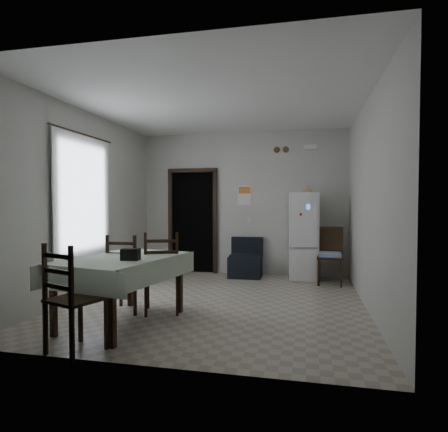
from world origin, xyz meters
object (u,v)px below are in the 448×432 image
corner_chair (330,256)px  navy_seat (245,257)px  dining_table (123,290)px  dining_chair_far_right (162,272)px  fridge (303,236)px  dining_chair_near_head (76,297)px  dining_chair_far_left (128,272)px

corner_chair → navy_seat: bearing=171.5°
dining_table → dining_chair_far_right: (0.29, 0.55, 0.14)m
navy_seat → dining_chair_far_right: bearing=-107.4°
fridge → dining_table: (-2.11, -3.13, -0.42)m
dining_table → dining_chair_near_head: bearing=-80.6°
corner_chair → dining_chair_far_right: 3.20m
corner_chair → dining_table: bearing=-128.7°
navy_seat → dining_chair_near_head: dining_chair_near_head is taller
dining_chair_far_left → dining_chair_near_head: dining_chair_near_head is taller
navy_seat → corner_chair: corner_chair is taller
dining_chair_far_left → dining_chair_near_head: 1.41m
navy_seat → dining_chair_far_right: 2.69m
fridge → corner_chair: fridge is taller
dining_table → dining_chair_far_left: (-0.19, 0.50, 0.12)m
fridge → dining_table: fridge is taller
dining_chair_far_left → dining_chair_far_right: bearing=-176.4°
corner_chair → dining_chair_near_head: size_ratio=0.95×
dining_chair_far_left → dining_chair_far_right: 0.48m
fridge → navy_seat: bearing=174.6°
fridge → dining_chair_far_left: size_ratio=1.59×
corner_chair → dining_table: (-2.59, -2.77, -0.11)m
fridge → dining_chair_near_head: size_ratio=1.54×
corner_chair → dining_chair_far_left: dining_chair_far_left is taller
dining_chair_near_head → dining_chair_far_left: bearing=-64.3°
navy_seat → dining_table: size_ratio=0.50×
dining_chair_far_left → dining_chair_far_right: size_ratio=0.96×
dining_chair_far_right → corner_chair: bearing=-155.7°
fridge → corner_chair: bearing=-42.7°
fridge → corner_chair: (0.48, -0.36, -0.32)m
dining_chair_far_right → dining_chair_near_head: size_ratio=1.01×
fridge → dining_chair_far_right: fridge is taller
fridge → dining_chair_near_head: 4.57m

